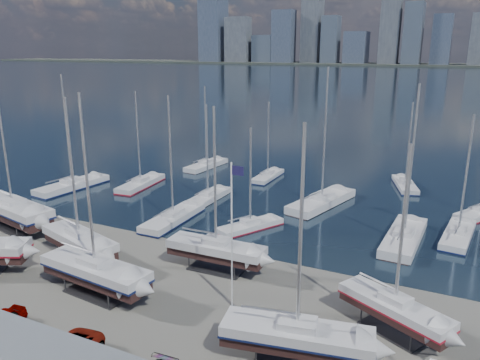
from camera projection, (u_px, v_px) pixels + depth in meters
The scene contains 24 objects.
ground at pixel (182, 299), 37.82m from camera, with size 1400.00×1400.00×0.00m, color #605E59.
water at pixel (438, 80), 306.57m from camera, with size 1400.00×600.00×0.40m, color #182538.
far_shore at pixel (453, 65), 531.59m from camera, with size 1400.00×80.00×2.20m, color #2D332D.
skyline at pixel (450, 30), 519.16m from camera, with size 639.14×43.80×107.69m.
sailboat_cradle_0 at pixel (13, 210), 52.10m from camera, with size 12.26×5.62×18.90m.
sailboat_cradle_2 at pixel (79, 241), 44.18m from camera, with size 9.83×5.20×15.50m.
sailboat_cradle_3 at pixel (95, 271), 38.03m from camera, with size 10.44×3.85×16.46m.
sailboat_cradle_4 at pixel (216, 250), 42.29m from camera, with size 9.17×2.77×14.96m.
sailboat_cradle_5 at pixel (297, 336), 29.50m from camera, with size 9.99×4.41×15.64m.
sailboat_cradle_6 at pixel (394, 309), 32.82m from camera, with size 8.52×5.97×13.74m.
sailboat_moored_0 at pixel (72, 187), 67.46m from camera, with size 4.38×11.61×16.95m.
sailboat_moored_1 at pixel (141, 185), 68.51m from camera, with size 3.62×9.94×14.54m.
sailboat_moored_2 at pixel (206, 166), 79.36m from camera, with size 3.53×9.69×14.32m.
sailboat_moored_3 at pixel (173, 219), 54.63m from camera, with size 3.02×10.30×15.35m.
sailboat_moored_4 at pixel (208, 198), 62.38m from camera, with size 2.50×8.84×13.34m.
sailboat_moored_5 at pixel (268, 177), 72.66m from camera, with size 2.36×8.34×12.45m.
sailboat_moored_6 at pixel (250, 227), 52.39m from camera, with size 5.80×8.16×12.04m.
sailboat_moored_7 at pixel (322, 203), 60.27m from camera, with size 6.28×12.57×18.29m.
sailboat_moored_8 at pixel (405, 186), 68.11m from camera, with size 4.91×9.00×12.97m.
sailboat_moored_9 at pixel (404, 239), 48.87m from camera, with size 3.64×11.45×17.10m.
sailboat_moored_10 at pixel (458, 236), 49.71m from camera, with size 3.54×9.50×13.88m.
car_b at pixel (6, 357), 29.72m from camera, with size 1.44×4.12×1.36m, color gray.
car_c at pixel (64, 357), 29.49m from camera, with size 2.60×5.65×1.57m, color gray.
flagpole at pixel (233, 227), 35.03m from camera, with size 1.03×0.12×11.65m.
Camera 1 is at (18.90, -38.39, 19.56)m, focal length 35.00 mm.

